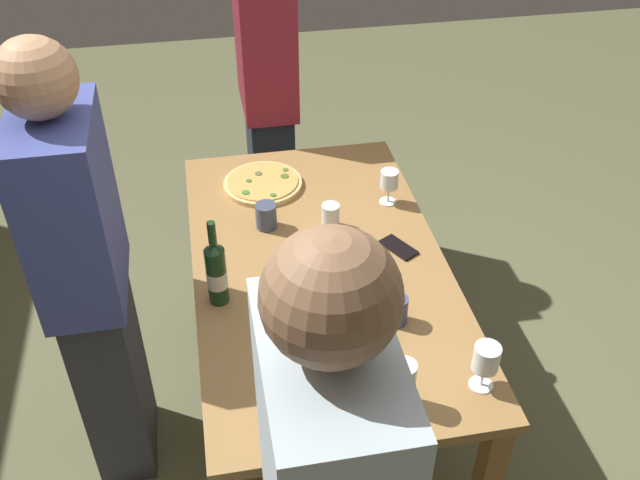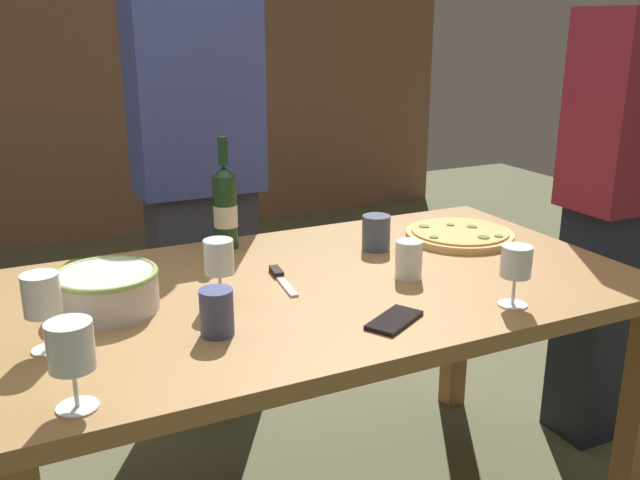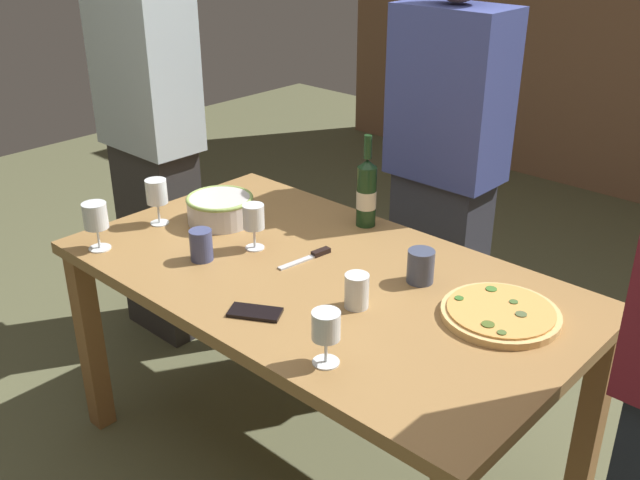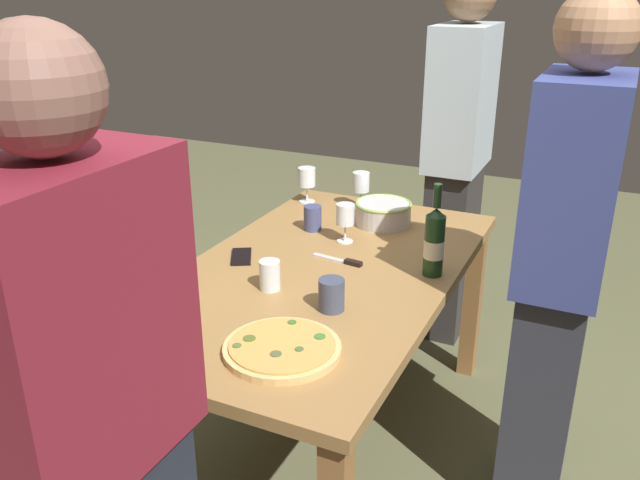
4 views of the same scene
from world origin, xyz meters
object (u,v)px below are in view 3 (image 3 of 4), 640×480
object	(u,v)px
serving_bowl	(220,208)
cup_amber	(421,266)
dining_table	(320,299)
cup_spare	(201,245)
wine_glass_near_pizza	(157,194)
pizza	(500,313)
person_guest_left	(151,139)
wine_glass_by_bottle	(254,219)
wine_glass_far_right	(326,327)
wine_bottle	(366,192)
person_guest_right	(445,169)
wine_glass_far_left	(95,217)
cup_ceramic	(357,291)
cell_phone	(255,312)
pizza_knife	(311,256)

from	to	relation	value
serving_bowl	cup_amber	distance (m)	0.78
dining_table	cup_spare	xyz separation A→B (m)	(-0.33, -0.19, 0.14)
wine_glass_near_pizza	cup_spare	bearing A→B (deg)	-12.84
pizza	person_guest_left	distance (m)	1.66
pizza	wine_glass_by_bottle	size ratio (longest dim) A/B	2.13
serving_bowl	wine_glass_far_right	size ratio (longest dim) A/B	1.63
wine_bottle	person_guest_right	distance (m)	0.41
wine_glass_far_right	person_guest_right	distance (m)	1.19
wine_glass_far_right	person_guest_left	xyz separation A→B (m)	(-1.45, 0.53, 0.04)
person_guest_right	dining_table	bearing A→B (deg)	0.00
pizza	wine_glass_near_pizza	xyz separation A→B (m)	(-1.20, -0.25, 0.10)
wine_bottle	wine_glass_far_left	world-z (taller)	wine_bottle
wine_glass_near_pizza	dining_table	bearing A→B (deg)	9.83
dining_table	wine_glass_by_bottle	world-z (taller)	wine_glass_by_bottle
dining_table	cup_ceramic	world-z (taller)	cup_ceramic
wine_bottle	cup_spare	bearing A→B (deg)	-110.50
serving_bowl	cup_amber	world-z (taller)	cup_amber
wine_glass_near_pizza	cell_phone	xyz separation A→B (m)	(0.69, -0.19, -0.11)
cup_spare	person_guest_right	bearing A→B (deg)	75.40
pizza_knife	person_guest_right	xyz separation A→B (m)	(0.01, 0.72, 0.10)
cup_ceramic	pizza	bearing A→B (deg)	34.06
cup_amber	cell_phone	distance (m)	0.51
wine_bottle	dining_table	bearing A→B (deg)	-71.44
wine_glass_by_bottle	cup_amber	size ratio (longest dim) A/B	1.50
serving_bowl	wine_glass_near_pizza	bearing A→B (deg)	-132.58
wine_bottle	wine_glass_far_right	xyz separation A→B (m)	(0.46, -0.70, -0.02)
cup_spare	pizza_knife	distance (m)	0.35
wine_glass_by_bottle	pizza_knife	xyz separation A→B (m)	(0.18, 0.07, -0.10)
cell_phone	person_guest_left	xyz separation A→B (m)	(-1.15, 0.49, 0.14)
dining_table	wine_glass_near_pizza	distance (m)	0.70
wine_glass_far_left	cup_spare	world-z (taller)	wine_glass_far_left
wine_glass_far_right	cup_amber	bearing A→B (deg)	98.62
pizza	person_guest_right	bearing A→B (deg)	134.10
wine_glass_near_pizza	wine_glass_by_bottle	xyz separation A→B (m)	(0.39, 0.09, -0.01)
cell_phone	serving_bowl	bearing A→B (deg)	-151.68
wine_bottle	cell_phone	distance (m)	0.69
cell_phone	pizza_knife	size ratio (longest dim) A/B	0.71
wine_glass_far_right	pizza_knife	distance (m)	0.58
dining_table	person_guest_right	xyz separation A→B (m)	(-0.08, 0.78, 0.20)
pizza_knife	cell_phone	bearing A→B (deg)	-71.04
wine_glass_far_right	pizza_knife	xyz separation A→B (m)	(-0.42, 0.39, -0.10)
wine_glass_by_bottle	cup_amber	world-z (taller)	wine_glass_by_bottle
wine_glass_near_pizza	cup_amber	world-z (taller)	wine_glass_near_pizza
cup_amber	person_guest_left	xyz separation A→B (m)	(-1.37, 0.03, 0.09)
wine_glass_by_bottle	person_guest_right	world-z (taller)	person_guest_right
wine_glass_by_bottle	wine_glass_far_right	world-z (taller)	wine_glass_by_bottle
pizza	person_guest_right	world-z (taller)	person_guest_right
wine_bottle	person_guest_left	size ratio (longest dim) A/B	0.19
wine_glass_by_bottle	cup_ceramic	bearing A→B (deg)	-6.96
cup_amber	person_guest_right	size ratio (longest dim) A/B	0.06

